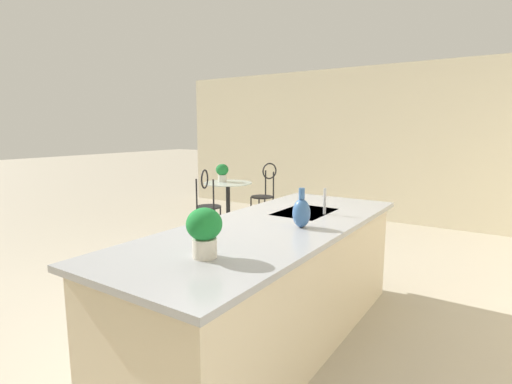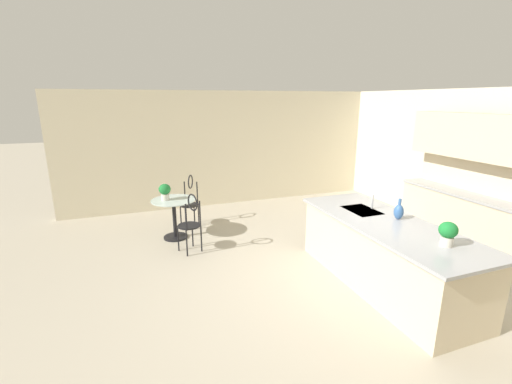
{
  "view_description": "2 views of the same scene",
  "coord_description": "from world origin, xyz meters",
  "px_view_note": "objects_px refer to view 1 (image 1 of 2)",
  "views": [
    {
      "loc": [
        2.74,
        2.32,
        1.63
      ],
      "look_at": [
        -1.3,
        -0.35,
        0.84
      ],
      "focal_mm": 27.61,
      "sensor_mm": 36.0,
      "label": 1
    },
    {
      "loc": [
        3.76,
        -2.29,
        2.5
      ],
      "look_at": [
        -1.17,
        -0.48,
        1.09
      ],
      "focal_mm": 24.19,
      "sensor_mm": 36.0,
      "label": 2
    }
  ],
  "objects_px": {
    "vase_on_counter": "(301,212)",
    "potted_plant_counter_far": "(204,229)",
    "potted_plant_on_table": "(222,172)",
    "bistro_table": "(228,200)",
    "chair_near_window": "(207,200)",
    "chair_by_island": "(265,190)"
  },
  "relations": [
    {
      "from": "vase_on_counter",
      "to": "potted_plant_counter_far",
      "type": "bearing_deg",
      "value": -8.74
    },
    {
      "from": "potted_plant_on_table",
      "to": "bistro_table",
      "type": "bearing_deg",
      "value": 78.66
    },
    {
      "from": "bistro_table",
      "to": "chair_near_window",
      "type": "relative_size",
      "value": 0.77
    },
    {
      "from": "chair_near_window",
      "to": "potted_plant_counter_far",
      "type": "xyz_separation_m",
      "value": [
        2.81,
        2.38,
        0.51
      ]
    },
    {
      "from": "bistro_table",
      "to": "chair_near_window",
      "type": "xyz_separation_m",
      "value": [
        0.74,
        0.18,
        0.13
      ]
    },
    {
      "from": "chair_by_island",
      "to": "potted_plant_counter_far",
      "type": "distance_m",
      "value": 4.66
    },
    {
      "from": "bistro_table",
      "to": "chair_near_window",
      "type": "distance_m",
      "value": 0.77
    },
    {
      "from": "potted_plant_counter_far",
      "to": "vase_on_counter",
      "type": "bearing_deg",
      "value": 171.26
    },
    {
      "from": "bistro_table",
      "to": "potted_plant_on_table",
      "type": "relative_size",
      "value": 2.67
    },
    {
      "from": "chair_near_window",
      "to": "potted_plant_counter_far",
      "type": "distance_m",
      "value": 3.72
    },
    {
      "from": "potted_plant_counter_far",
      "to": "bistro_table",
      "type": "bearing_deg",
      "value": -144.16
    },
    {
      "from": "potted_plant_on_table",
      "to": "potted_plant_counter_far",
      "type": "height_order",
      "value": "potted_plant_counter_far"
    },
    {
      "from": "vase_on_counter",
      "to": "chair_near_window",
      "type": "bearing_deg",
      "value": -127.1
    },
    {
      "from": "chair_by_island",
      "to": "vase_on_counter",
      "type": "bearing_deg",
      "value": 35.96
    },
    {
      "from": "chair_near_window",
      "to": "potted_plant_counter_far",
      "type": "relative_size",
      "value": 3.71
    },
    {
      "from": "chair_near_window",
      "to": "vase_on_counter",
      "type": "bearing_deg",
      "value": 52.9
    },
    {
      "from": "chair_near_window",
      "to": "vase_on_counter",
      "type": "distance_m",
      "value": 3.2
    },
    {
      "from": "potted_plant_on_table",
      "to": "chair_near_window",
      "type": "bearing_deg",
      "value": 22.31
    },
    {
      "from": "bistro_table",
      "to": "chair_by_island",
      "type": "height_order",
      "value": "chair_by_island"
    },
    {
      "from": "chair_near_window",
      "to": "bistro_table",
      "type": "bearing_deg",
      "value": -166.54
    },
    {
      "from": "potted_plant_counter_far",
      "to": "chair_by_island",
      "type": "bearing_deg",
      "value": -151.99
    },
    {
      "from": "bistro_table",
      "to": "vase_on_counter",
      "type": "bearing_deg",
      "value": 45.58
    }
  ]
}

